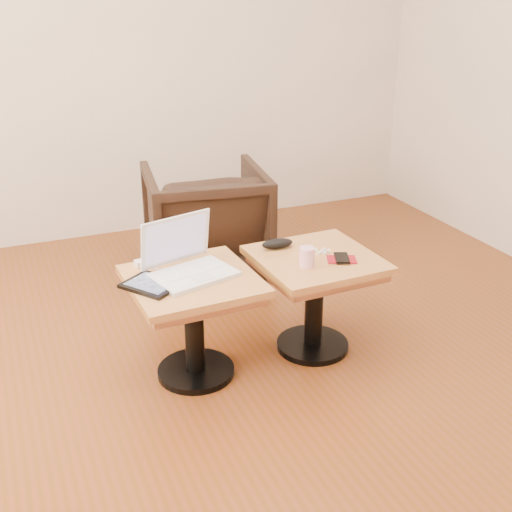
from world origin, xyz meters
name	(u,v)px	position (x,y,z in m)	size (l,w,h in m)	color
room_shell	(229,80)	(0.00, 0.00, 1.35)	(4.52, 4.52, 2.71)	brown
side_table_left	(193,303)	(-0.07, 0.31, 0.37)	(0.56, 0.56, 0.49)	black
side_table_right	(315,280)	(0.53, 0.30, 0.37)	(0.56, 0.56, 0.49)	black
laptop	(188,263)	(-0.07, 0.36, 0.54)	(0.40, 0.35, 0.24)	white
tablet	(152,285)	(-0.25, 0.29, 0.50)	(0.27, 0.29, 0.02)	black
charging_adapter	(140,263)	(-0.24, 0.51, 0.50)	(0.04, 0.04, 0.03)	white
glasses_case	(277,244)	(0.41, 0.46, 0.51)	(0.15, 0.07, 0.05)	black
striped_cup	(307,257)	(0.44, 0.23, 0.53)	(0.07, 0.07, 0.09)	pink
earbuds_tangle	(323,251)	(0.58, 0.33, 0.50)	(0.08, 0.07, 0.02)	white
phone_on_sleeve	(342,259)	(0.62, 0.22, 0.49)	(0.16, 0.13, 0.02)	maroon
armchair	(206,219)	(0.36, 1.39, 0.33)	(0.69, 0.71, 0.65)	black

